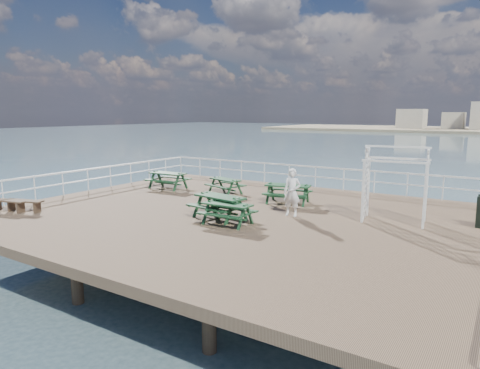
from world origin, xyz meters
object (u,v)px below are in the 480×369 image
(picnic_table_d, at_px, (220,202))
(flat_bench_far, at_px, (8,203))
(trellis_arbor, at_px, (395,189))
(picnic_table_b, at_px, (225,183))
(picnic_table_a, at_px, (168,177))
(flat_bench_near, at_px, (24,203))
(person, at_px, (292,192))
(picnic_table_e, at_px, (228,209))
(picnic_table_c, at_px, (288,190))

(picnic_table_d, height_order, flat_bench_far, picnic_table_d)
(trellis_arbor, bearing_deg, picnic_table_b, 164.05)
(picnic_table_a, relative_size, flat_bench_near, 1.20)
(picnic_table_a, distance_m, picnic_table_d, 6.73)
(picnic_table_a, bearing_deg, picnic_table_b, 5.47)
(flat_bench_far, height_order, person, person)
(picnic_table_a, bearing_deg, picnic_table_d, -34.83)
(picnic_table_e, relative_size, flat_bench_far, 1.06)
(picnic_table_b, distance_m, picnic_table_c, 3.47)
(person, bearing_deg, flat_bench_far, -157.51)
(picnic_table_a, xyz_separation_m, flat_bench_near, (-1.21, -6.78, -0.24))
(picnic_table_b, xyz_separation_m, picnic_table_d, (2.54, -4.03, 0.10))
(picnic_table_b, height_order, flat_bench_far, picnic_table_b)
(picnic_table_d, relative_size, picnic_table_e, 1.24)
(picnic_table_c, height_order, person, person)
(picnic_table_a, relative_size, picnic_table_d, 0.90)
(picnic_table_c, bearing_deg, flat_bench_near, -151.27)
(picnic_table_d, height_order, trellis_arbor, trellis_arbor)
(picnic_table_d, height_order, flat_bench_near, picnic_table_d)
(picnic_table_e, bearing_deg, flat_bench_far, -161.98)
(picnic_table_c, xyz_separation_m, flat_bench_far, (-8.32, -7.15, -0.23))
(picnic_table_e, xyz_separation_m, flat_bench_near, (-7.61, -2.68, -0.18))
(picnic_table_e, bearing_deg, picnic_table_b, 123.23)
(flat_bench_near, xyz_separation_m, trellis_arbor, (12.29, 6.02, 0.83))
(picnic_table_b, relative_size, picnic_table_d, 0.89)
(picnic_table_e, bearing_deg, picnic_table_c, 84.98)
(picnic_table_e, height_order, flat_bench_far, picnic_table_e)
(flat_bench_far, bearing_deg, person, 16.46)
(picnic_table_a, height_order, flat_bench_far, picnic_table_a)
(trellis_arbor, relative_size, person, 1.51)
(picnic_table_b, relative_size, trellis_arbor, 0.72)
(picnic_table_e, relative_size, flat_bench_near, 1.07)
(flat_bench_far, bearing_deg, picnic_table_c, 28.05)
(picnic_table_b, bearing_deg, flat_bench_near, -104.88)
(picnic_table_e, distance_m, trellis_arbor, 5.79)
(picnic_table_d, bearing_deg, picnic_table_b, 131.43)
(picnic_table_c, xyz_separation_m, picnic_table_d, (-0.91, -3.64, 0.03))
(picnic_table_c, height_order, flat_bench_near, picnic_table_c)
(picnic_table_a, relative_size, trellis_arbor, 0.73)
(picnic_table_d, xyz_separation_m, picnic_table_e, (0.70, -0.52, -0.08))
(flat_bench_near, bearing_deg, flat_bench_far, -166.07)
(picnic_table_a, distance_m, trellis_arbor, 11.12)
(picnic_table_a, height_order, picnic_table_b, picnic_table_a)
(picnic_table_d, relative_size, trellis_arbor, 0.81)
(picnic_table_b, height_order, picnic_table_e, picnic_table_e)
(picnic_table_b, height_order, trellis_arbor, trellis_arbor)
(flat_bench_far, bearing_deg, picnic_table_e, 7.59)
(trellis_arbor, height_order, person, trellis_arbor)
(picnic_table_a, bearing_deg, person, -16.16)
(trellis_arbor, bearing_deg, flat_bench_near, -161.15)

